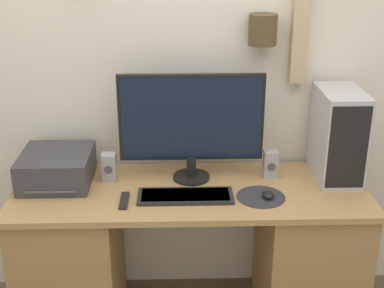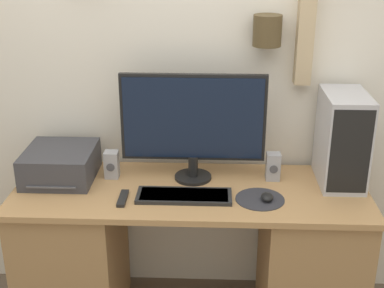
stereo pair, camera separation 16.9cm
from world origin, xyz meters
The scene contains 11 objects.
wall_back centered at (0.00, 0.67, 1.37)m, with size 6.40×0.19×2.70m.
desk centered at (0.00, 0.31, 0.40)m, with size 1.74×0.62×0.78m.
monitor centered at (0.01, 0.43, 1.09)m, with size 0.72×0.19×0.55m.
keyboard centered at (-0.03, 0.22, 0.79)m, with size 0.45×0.16×0.02m.
mousepad centered at (0.33, 0.22, 0.78)m, with size 0.23×0.23×0.00m.
mouse centered at (0.36, 0.20, 0.80)m, with size 0.06×0.08×0.03m.
computer_tower centered at (0.74, 0.43, 1.01)m, with size 0.21×0.35×0.46m.
printer centered at (-0.67, 0.41, 0.86)m, with size 0.34×0.37×0.16m.
speaker_left centered at (-0.41, 0.43, 0.85)m, with size 0.07×0.07×0.14m.
speaker_right centered at (0.41, 0.44, 0.85)m, with size 0.07×0.07×0.14m.
remote_control centered at (-0.31, 0.18, 0.79)m, with size 0.04×0.15×0.02m.
Camera 2 is at (0.11, -2.04, 1.97)m, focal length 50.00 mm.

